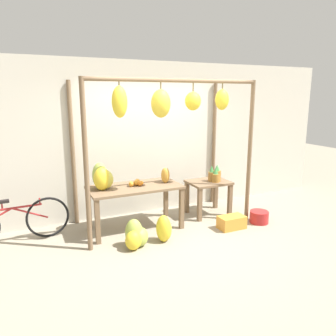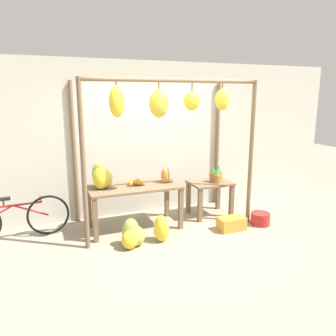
# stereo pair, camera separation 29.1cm
# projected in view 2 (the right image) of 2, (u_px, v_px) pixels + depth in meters

# --- Properties ---
(ground_plane) EXTENTS (20.00, 20.00, 0.00)m
(ground_plane) POSITION_uv_depth(u_px,v_px,m) (182.00, 240.00, 5.07)
(ground_plane) COLOR gray
(shop_wall_back) EXTENTS (8.00, 0.08, 2.80)m
(shop_wall_back) POSITION_uv_depth(u_px,v_px,m) (150.00, 139.00, 6.13)
(shop_wall_back) COLOR beige
(shop_wall_back) RESTS_ON ground_plane
(stall_awning) EXTENTS (2.86, 1.30, 2.43)m
(stall_awning) POSITION_uv_depth(u_px,v_px,m) (167.00, 120.00, 5.08)
(stall_awning) COLOR brown
(stall_awning) RESTS_ON ground_plane
(display_table_main) EXTENTS (1.51, 0.74, 0.74)m
(display_table_main) POSITION_uv_depth(u_px,v_px,m) (134.00, 192.00, 5.41)
(display_table_main) COLOR brown
(display_table_main) RESTS_ON ground_plane
(display_table_side) EXTENTS (0.74, 0.58, 0.64)m
(display_table_side) POSITION_uv_depth(u_px,v_px,m) (210.00, 190.00, 6.04)
(display_table_side) COLOR brown
(display_table_side) RESTS_ON ground_plane
(banana_pile_on_table) EXTENTS (0.42, 0.46, 0.41)m
(banana_pile_on_table) POSITION_uv_depth(u_px,v_px,m) (101.00, 177.00, 5.21)
(banana_pile_on_table) COLOR gold
(banana_pile_on_table) RESTS_ON display_table_main
(orange_pile) EXTENTS (0.26, 0.22, 0.09)m
(orange_pile) POSITION_uv_depth(u_px,v_px,m) (136.00, 182.00, 5.43)
(orange_pile) COLOR orange
(orange_pile) RESTS_ON display_table_main
(pineapple_cluster) EXTENTS (0.23, 0.21, 0.31)m
(pineapple_cluster) POSITION_uv_depth(u_px,v_px,m) (216.00, 175.00, 5.95)
(pineapple_cluster) COLOR olive
(pineapple_cluster) RESTS_ON display_table_side
(banana_pile_ground_left) EXTENTS (0.47, 0.42, 0.42)m
(banana_pile_ground_left) POSITION_uv_depth(u_px,v_px,m) (133.00, 235.00, 4.83)
(banana_pile_ground_left) COLOR #9EB247
(banana_pile_ground_left) RESTS_ON ground_plane
(banana_pile_ground_right) EXTENTS (0.28, 0.28, 0.42)m
(banana_pile_ground_right) POSITION_uv_depth(u_px,v_px,m) (162.00, 229.00, 4.99)
(banana_pile_ground_right) COLOR gold
(banana_pile_ground_right) RESTS_ON ground_plane
(fruit_crate_white) EXTENTS (0.45, 0.26, 0.21)m
(fruit_crate_white) POSITION_uv_depth(u_px,v_px,m) (231.00, 224.00, 5.44)
(fruit_crate_white) COLOR orange
(fruit_crate_white) RESTS_ON ground_plane
(blue_bucket) EXTENTS (0.33, 0.33, 0.21)m
(blue_bucket) POSITION_uv_depth(u_px,v_px,m) (260.00, 219.00, 5.66)
(blue_bucket) COLOR #AD2323
(blue_bucket) RESTS_ON ground_plane
(parked_bicycle) EXTENTS (1.64, 0.14, 0.70)m
(parked_bicycle) POSITION_uv_depth(u_px,v_px,m) (14.00, 219.00, 5.01)
(parked_bicycle) COLOR black
(parked_bicycle) RESTS_ON ground_plane
(papaya_pile) EXTENTS (0.18, 0.19, 0.26)m
(papaya_pile) POSITION_uv_depth(u_px,v_px,m) (166.00, 175.00, 5.55)
(papaya_pile) COLOR gold
(papaya_pile) RESTS_ON display_table_main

